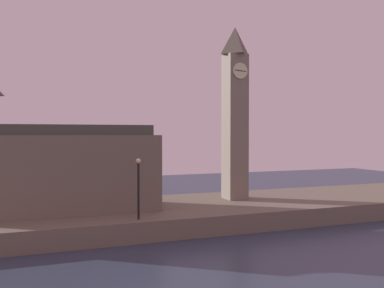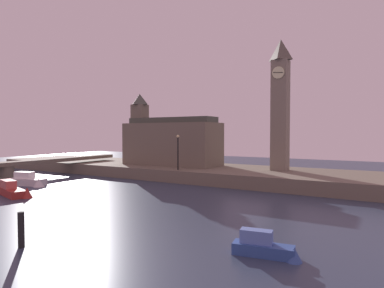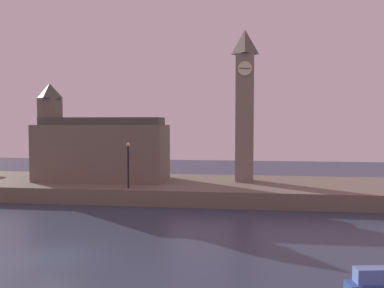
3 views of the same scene
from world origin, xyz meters
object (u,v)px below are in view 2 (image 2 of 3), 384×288
Objects in this scene: mooring_post_right at (21,230)px; boat_dinghy_red at (14,191)px; clock_tower at (280,103)px; boat_ferry_white at (29,181)px; parliament_hall at (169,141)px; boat_tour_blue at (267,248)px; streetlamp at (178,148)px.

boat_dinghy_red is (-14.13, 8.08, -0.44)m from mooring_post_right.
clock_tower is 30.96m from boat_ferry_white.
boat_ferry_white is at bearing 146.08° from mooring_post_right.
parliament_hall is 3.95× the size of boat_tour_blue.
parliament_hall is (-15.68, -1.02, -4.79)m from clock_tower.
mooring_post_right is at bearing -70.24° from parliament_hall.
mooring_post_right is 22.61m from boat_ferry_white.
clock_tower is 3.67× the size of streetlamp.
mooring_post_right is at bearing -33.92° from boat_ferry_white.
boat_dinghy_red is 1.64× the size of boat_tour_blue.
mooring_post_right reaches higher than boat_tour_blue.
streetlamp reaches higher than mooring_post_right.
boat_dinghy_red is 6.48m from boat_ferry_white.
streetlamp is 0.82× the size of boat_ferry_white.
boat_dinghy_red is at bearing 150.24° from mooring_post_right.
clock_tower is 13.65m from streetlamp.
boat_ferry_white is at bearing -140.40° from streetlamp.
mooring_post_right is (-5.35, -29.77, -8.73)m from clock_tower.
streetlamp reaches higher than boat_ferry_white.
mooring_post_right reaches higher than boat_ferry_white.
clock_tower reaches higher than parliament_hall.
streetlamp is at bearing 133.15° from boat_tour_blue.
boat_ferry_white is at bearing -117.59° from parliament_hall.
boat_tour_blue is at bearing -75.71° from clock_tower.
streetlamp is at bearing 39.60° from boat_ferry_white.
boat_tour_blue is at bearing -46.85° from streetlamp.
clock_tower reaches higher than streetlamp.
clock_tower reaches higher than boat_tour_blue.
streetlamp reaches higher than boat_tour_blue.
boat_ferry_white is (-4.63, 4.53, 0.05)m from boat_dinghy_red.
streetlamp is 1.23× the size of boat_tour_blue.
parliament_hall is at bearing 133.07° from streetlamp.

